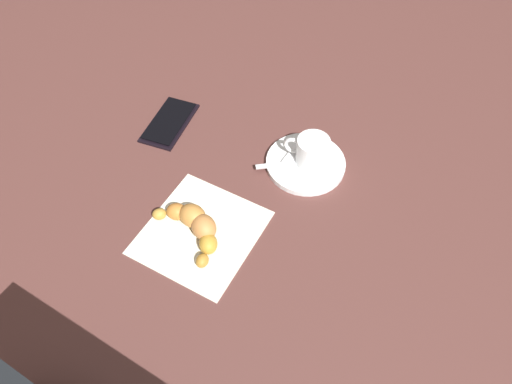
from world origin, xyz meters
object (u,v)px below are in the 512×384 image
teaspoon (301,161)px  saucer (306,163)px  espresso_cup (312,151)px  croissant (195,224)px  sugar_packet (295,153)px  cell_phone (169,122)px  napkin (201,232)px

teaspoon → saucer: bearing=-44.8°
espresso_cup → croissant: (-0.23, 0.10, -0.02)m
espresso_cup → sugar_packet: espresso_cup is taller
sugar_packet → cell_phone: (-0.04, 0.26, -0.01)m
cell_phone → sugar_packet: bearing=-80.5°
saucer → cell_phone: size_ratio=1.01×
teaspoon → sugar_packet: bearing=56.5°
espresso_cup → saucer: bearing=128.5°
sugar_packet → cell_phone: sugar_packet is taller
teaspoon → croissant: (-0.22, 0.09, 0.01)m
sugar_packet → napkin: bearing=-12.1°
espresso_cup → teaspoon: 0.03m
espresso_cup → sugar_packet: size_ratio=1.19×
sugar_packet → napkin: sugar_packet is taller
teaspoon → cell_phone: 0.28m
napkin → croissant: bearing=99.0°
sugar_packet → croissant: (-0.23, 0.07, 0.01)m
teaspoon → napkin: 0.23m
cell_phone → saucer: bearing=-82.7°
saucer → cell_phone: bearing=97.3°
saucer → croissant: size_ratio=1.02×
saucer → napkin: (-0.22, 0.09, -0.00)m
espresso_cup → sugar_packet: (0.00, 0.03, -0.02)m
teaspoon → napkin: teaspoon is taller
croissant → sugar_packet: bearing=-16.5°
sugar_packet → espresso_cup: bearing=89.8°
saucer → croissant: 0.24m
teaspoon → espresso_cup: bearing=-48.1°
saucer → sugar_packet: 0.03m
saucer → cell_phone: same height
napkin → croissant: 0.02m
sugar_packet → napkin: 0.24m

